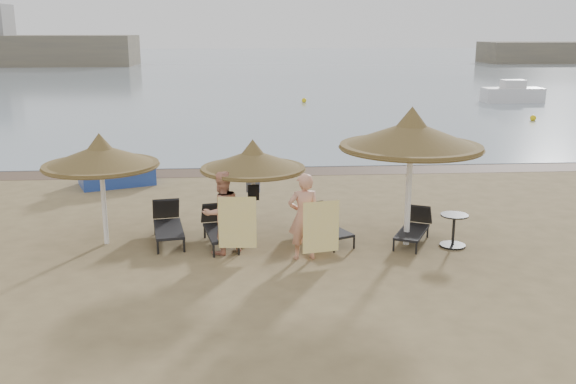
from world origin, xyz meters
name	(u,v)px	position (x,y,z in m)	size (l,w,h in m)	color
ground	(269,266)	(0.00, 0.00, 0.00)	(160.00, 160.00, 0.00)	#8E784E
sea	(245,64)	(0.00, 80.00, 0.01)	(200.00, 140.00, 0.03)	gray
wet_sand_strip	(257,171)	(0.00, 9.40, 0.00)	(200.00, 1.60, 0.01)	brown
far_shore	(58,44)	(-25.10, 77.82, 2.91)	(150.00, 54.80, 12.00)	#6F644D
palapa_left	(100,156)	(-3.78, 1.78, 2.11)	(2.67, 2.67, 2.65)	white
palapa_center	(253,160)	(-0.28, 1.77, 1.96)	(2.49, 2.49, 2.47)	white
palapa_right	(411,136)	(3.31, 1.22, 2.60)	(3.29, 3.29, 3.26)	white
lounger_far_left	(168,223)	(-2.35, 2.03, 0.39)	(0.96, 2.04, 0.88)	black
lounger_near_left	(219,227)	(-1.11, 1.69, 0.38)	(0.97, 1.97, 0.84)	black
lounger_near_right	(322,224)	(1.36, 1.77, 0.37)	(1.31, 1.90, 0.82)	black
lounger_far_right	(414,227)	(3.55, 1.46, 0.35)	(1.29, 1.80, 0.77)	black
side_table	(453,231)	(4.36, 0.99, 0.36)	(0.64, 0.64, 0.77)	black
person_left	(221,206)	(-1.01, 0.94, 1.10)	(1.01, 0.66, 2.19)	tan
person_right	(304,210)	(0.80, 0.44, 1.12)	(1.03, 0.67, 2.25)	tan
towel_left	(237,223)	(-0.66, 0.59, 0.81)	(0.84, 0.08, 1.18)	yellow
towel_right	(321,227)	(1.15, 0.19, 0.80)	(0.81, 0.20, 1.15)	yellow
bag_patterned	(253,184)	(-0.28, 1.95, 1.36)	(0.34, 0.15, 0.41)	white
bag_dark	(253,193)	(-0.28, 1.61, 1.23)	(0.27, 0.14, 0.36)	black
pedal_boat	(116,173)	(-4.66, 7.77, 0.39)	(2.61, 2.08, 1.06)	#234095
buoy_mid	(304,100)	(3.75, 30.88, 0.16)	(0.33, 0.33, 0.33)	yellow
buoy_right	(533,118)	(15.44, 21.09, 0.17)	(0.33, 0.33, 0.33)	yellow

